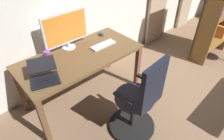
% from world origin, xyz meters
% --- Properties ---
extents(desk, '(1.57, 0.74, 0.72)m').
position_xyz_m(desk, '(1.66, -2.09, 0.64)').
color(desk, brown).
rests_on(desk, ground).
extents(office_chair, '(0.56, 0.56, 1.07)m').
position_xyz_m(office_chair, '(1.53, -1.19, 0.49)').
color(office_chair, black).
rests_on(office_chair, ground).
extents(computer_monitor, '(0.62, 0.18, 0.49)m').
position_xyz_m(computer_monitor, '(1.67, -2.35, 0.99)').
color(computer_monitor, silver).
rests_on(computer_monitor, desk).
extents(computer_keyboard, '(0.36, 0.12, 0.02)m').
position_xyz_m(computer_keyboard, '(1.30, -2.07, 0.73)').
color(computer_keyboard, '#B7BCC1').
rests_on(computer_keyboard, desk).
extents(laptop, '(0.38, 0.42, 0.16)m').
position_xyz_m(laptop, '(2.20, -1.97, 0.78)').
color(laptop, black).
rests_on(laptop, desk).
extents(computer_mouse, '(0.06, 0.10, 0.04)m').
position_xyz_m(computer_mouse, '(1.12, -2.33, 0.74)').
color(computer_mouse, '#333338').
rests_on(computer_mouse, desk).
extents(mug_tea, '(0.13, 0.08, 0.10)m').
position_xyz_m(mug_tea, '(2.00, -2.29, 0.77)').
color(mug_tea, purple).
rests_on(mug_tea, desk).
extents(bookshelf, '(0.83, 0.30, 1.63)m').
position_xyz_m(bookshelf, '(-0.76, -1.50, 0.82)').
color(bookshelf, brown).
rests_on(bookshelf, ground).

